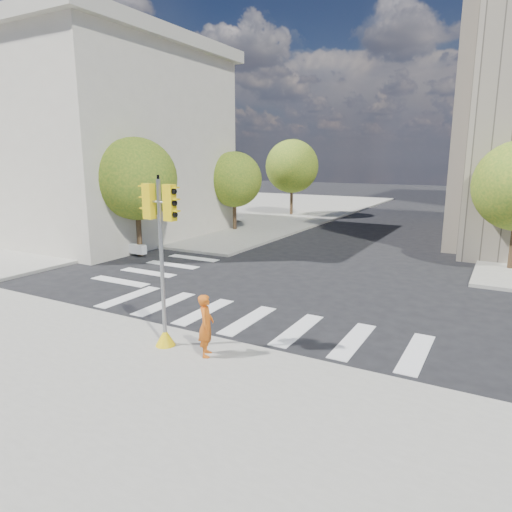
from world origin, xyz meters
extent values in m
plane|color=black|center=(0.00, 0.00, 0.00)|extent=(160.00, 160.00, 0.00)
cube|color=gray|center=(-20.00, 26.00, 0.07)|extent=(28.00, 40.00, 0.15)
cube|color=beige|center=(-20.00, 8.00, 6.00)|extent=(18.00, 14.00, 12.00)
cube|color=#B2AD9E|center=(-20.00, 8.00, 12.30)|extent=(19.00, 15.00, 0.80)
cylinder|color=#382616|center=(-10.50, 4.00, 1.22)|extent=(0.28, 0.28, 2.45)
sphere|color=#2F631C|center=(-10.50, 4.00, 4.21)|extent=(4.40, 4.40, 4.40)
cylinder|color=#382616|center=(-10.50, 14.00, 1.08)|extent=(0.28, 0.28, 2.17)
sphere|color=#2F631C|center=(-10.50, 14.00, 3.77)|extent=(4.00, 4.00, 4.00)
cylinder|color=#382616|center=(-10.50, 24.00, 1.31)|extent=(0.28, 0.28, 2.62)
sphere|color=#2F631C|center=(-10.50, 24.00, 4.54)|extent=(4.80, 4.80, 4.80)
cone|color=yellow|center=(-0.95, -5.21, 0.40)|extent=(0.56, 0.56, 0.50)
cylinder|color=gray|center=(-0.95, -5.21, 2.47)|extent=(0.11, 0.11, 4.64)
cylinder|color=black|center=(-0.95, -5.21, 4.84)|extent=(0.07, 0.07, 0.12)
cylinder|color=gray|center=(-0.95, -5.21, 4.19)|extent=(0.90, 0.13, 0.06)
cube|color=yellow|center=(-1.33, -5.18, 4.19)|extent=(0.32, 0.24, 0.95)
cube|color=yellow|center=(-0.57, -5.24, 4.19)|extent=(0.32, 0.24, 0.95)
imported|color=#C65712|center=(0.46, -5.19, 1.00)|extent=(0.64, 0.73, 1.69)
cube|color=silver|center=(-13.00, 3.94, 0.40)|extent=(6.01, 0.67, 0.50)
camera|label=1|loc=(7.14, -14.51, 5.35)|focal=32.00mm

